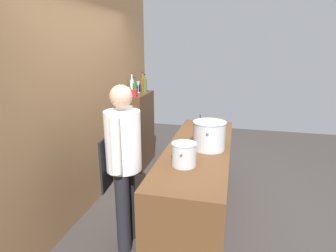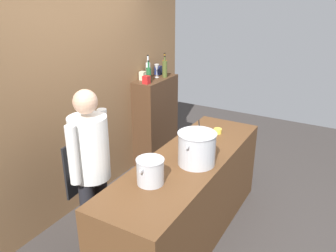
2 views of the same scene
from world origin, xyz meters
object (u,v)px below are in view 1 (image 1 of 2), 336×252
object	(u,v)px
butter_jar	(207,127)
spice_tin_red	(134,93)
stockpot_small	(184,154)
wine_glass_tall	(138,85)
wine_bottle_olive	(145,85)
wine_bottle_green	(135,89)
wine_bottle_clear	(132,86)
chef	(123,157)
spice_tin_navy	(137,88)
utensil_crock	(200,132)
spice_tin_cream	(128,91)
wine_bottle_amber	(143,84)
stockpot_large	(209,135)

from	to	relation	value
butter_jar	spice_tin_red	xyz separation A→B (m)	(0.31, 1.16, 0.38)
spice_tin_red	stockpot_small	bearing A→B (deg)	-146.11
stockpot_small	wine_glass_tall	distance (m)	2.29
wine_bottle_olive	wine_glass_tall	size ratio (longest dim) A/B	1.60
wine_bottle_green	wine_bottle_clear	bearing A→B (deg)	35.30
stockpot_small	wine_bottle_olive	size ratio (longest dim) A/B	1.00
chef	wine_bottle_olive	distance (m)	2.21
wine_glass_tall	spice_tin_navy	size ratio (longest dim) A/B	1.51
wine_bottle_clear	wine_glass_tall	xyz separation A→B (m)	(0.13, -0.06, 0.01)
wine_glass_tall	utensil_crock	bearing A→B (deg)	-132.46
wine_bottle_olive	spice_tin_cream	bearing A→B (deg)	148.06
wine_bottle_olive	stockpot_small	bearing A→B (deg)	-152.80
wine_bottle_olive	spice_tin_red	distance (m)	0.44
stockpot_small	wine_bottle_olive	bearing A→B (deg)	27.20
wine_bottle_olive	spice_tin_cream	xyz separation A→B (m)	(-0.29, 0.18, -0.06)
utensil_crock	wine_bottle_amber	world-z (taller)	wine_bottle_amber
chef	wine_bottle_amber	world-z (taller)	chef
wine_bottle_olive	wine_bottle_amber	bearing A→B (deg)	30.75
butter_jar	wine_bottle_green	world-z (taller)	wine_bottle_green
stockpot_large	utensil_crock	xyz separation A→B (m)	(0.38, 0.14, -0.09)
wine_bottle_clear	wine_glass_tall	distance (m)	0.15
utensil_crock	wine_bottle_clear	xyz separation A→B (m)	(0.94, 1.24, 0.41)
wine_bottle_olive	spice_tin_navy	size ratio (longest dim) A/B	2.42
butter_jar	spice_tin_navy	size ratio (longest dim) A/B	0.72
wine_bottle_green	stockpot_small	bearing A→B (deg)	-147.06
wine_bottle_olive	butter_jar	bearing A→B (deg)	-123.48
wine_bottle_olive	spice_tin_red	size ratio (longest dim) A/B	2.89
stockpot_large	wine_glass_tall	xyz separation A→B (m)	(1.45, 1.32, 0.33)
stockpot_small	spice_tin_cream	size ratio (longest dim) A/B	2.54
wine_bottle_clear	butter_jar	bearing A→B (deg)	-113.09
stockpot_small	spice_tin_red	world-z (taller)	spice_tin_red
butter_jar	wine_bottle_amber	xyz separation A→B (m)	(0.86, 1.20, 0.44)
wine_bottle_amber	wine_bottle_green	distance (m)	0.45
utensil_crock	wine_bottle_amber	xyz separation A→B (m)	(1.26, 1.16, 0.40)
spice_tin_cream	butter_jar	bearing A→B (deg)	-109.07
spice_tin_red	spice_tin_cream	distance (m)	0.21
spice_tin_red	spice_tin_cream	xyz separation A→B (m)	(0.14, 0.15, 0.01)
utensil_crock	butter_jar	size ratio (longest dim) A/B	3.31
wine_bottle_clear	wine_bottle_green	xyz separation A→B (m)	(-0.13, -0.09, -0.02)
stockpot_large	wine_glass_tall	size ratio (longest dim) A/B	2.23
stockpot_small	spice_tin_navy	world-z (taller)	spice_tin_navy
stockpot_large	wine_bottle_green	distance (m)	1.78
wine_bottle_amber	wine_glass_tall	size ratio (longest dim) A/B	1.69
chef	stockpot_large	world-z (taller)	chef
spice_tin_red	wine_bottle_amber	bearing A→B (deg)	4.07
wine_bottle_green	wine_glass_tall	xyz separation A→B (m)	(0.26, 0.03, 0.03)
stockpot_small	wine_bottle_green	bearing A→B (deg)	32.94
wine_bottle_amber	wine_glass_tall	xyz separation A→B (m)	(-0.18, 0.02, 0.02)
wine_bottle_olive	spice_tin_navy	bearing A→B (deg)	61.13
stockpot_large	wine_bottle_clear	size ratio (longest dim) A/B	1.26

